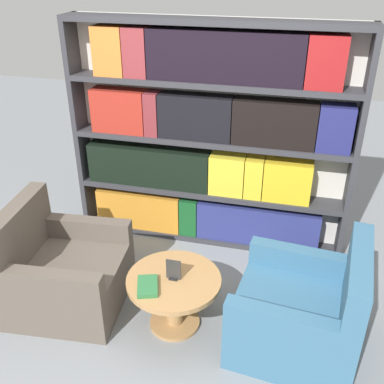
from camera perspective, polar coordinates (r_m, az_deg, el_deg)
ground_plane at (r=3.63m, az=-3.37°, el=-18.53°), size 14.00×14.00×0.00m
bookshelf at (r=4.25m, az=2.14°, el=6.47°), size 2.65×0.30×2.16m
armchair_left at (r=3.92m, az=-16.05°, el=-9.84°), size 0.95×0.94×0.90m
armchair_right at (r=3.51m, az=13.78°, el=-14.76°), size 0.96×0.95×0.90m
coffee_table at (r=3.54m, az=-2.29°, el=-12.55°), size 0.72×0.72×0.46m
table_sign at (r=3.41m, az=-2.36°, el=-9.97°), size 0.11×0.06×0.17m
stray_book at (r=3.38m, az=-5.66°, el=-11.81°), size 0.21×0.26×0.04m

